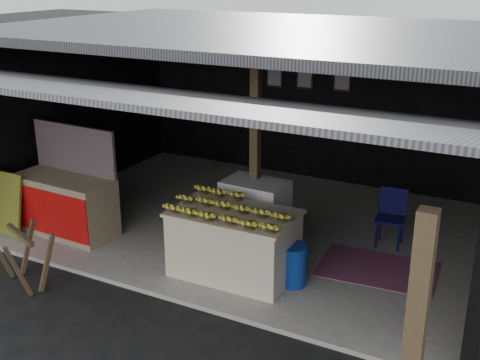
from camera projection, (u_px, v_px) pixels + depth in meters
The scene contains 13 objects.
ground at pixel (162, 299), 7.29m from camera, with size 80.00×80.00×0.00m, color black.
concrete_slab at pixel (254, 224), 9.36m from camera, with size 7.00×5.00×0.06m, color gray.
shophouse at pixel (265, 89), 8.94m from camera, with size 7.40×7.29×3.02m.
banana_table at pixel (234, 243), 7.64m from camera, with size 1.58×0.99×0.86m.
banana_pile at pixel (234, 206), 7.46m from camera, with size 1.45×0.87×0.17m, color gold, non-canonical shape.
white_crate at pixel (255, 214), 8.41m from camera, with size 0.89×0.63×0.97m.
neighbor_stall at pixel (65, 202), 8.86m from camera, with size 1.56×0.75×1.58m.
green_signboard at pixel (5, 203), 8.82m from camera, with size 0.63×0.04×0.94m, color black.
sawhorse at pixel (22, 252), 7.46m from camera, with size 0.84×0.83×0.73m.
water_barrel at pixel (293, 266), 7.44m from camera, with size 0.34×0.34×0.50m, color navy.
plastic_chair at pixel (392, 212), 8.48m from camera, with size 0.42×0.42×0.82m.
magenta_rug at pixel (377, 269), 7.89m from camera, with size 1.50×1.00×0.01m, color maroon.
picture_frames at pixel (307, 78), 10.80m from camera, with size 1.62×0.04×0.46m.
Camera 1 is at (3.83, -5.20, 3.80)m, focal length 45.00 mm.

